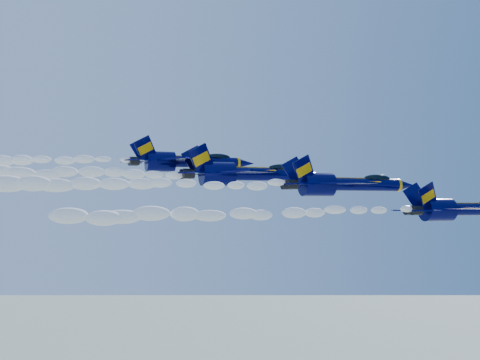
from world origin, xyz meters
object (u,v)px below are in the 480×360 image
object	(u,v)px
jet_lead	(461,209)
jet_third	(246,173)
jet_fourth	(186,161)
jet_second	(344,184)

from	to	relation	value
jet_lead	jet_third	bearing A→B (deg)	130.19
jet_lead	jet_third	distance (m)	26.47
jet_fourth	jet_third	bearing A→B (deg)	-42.57
jet_third	jet_fourth	xyz separation A→B (m)	(-6.42, 5.90, 1.79)
jet_lead	jet_second	size ratio (longest dim) A/B	0.91
jet_lead	jet_fourth	size ratio (longest dim) A/B	0.89
jet_lead	jet_third	size ratio (longest dim) A/B	0.79
jet_second	jet_fourth	xyz separation A→B (m)	(-13.60, 17.97, 3.43)
jet_lead	jet_third	world-z (taller)	jet_third
jet_lead	jet_second	world-z (taller)	jet_second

